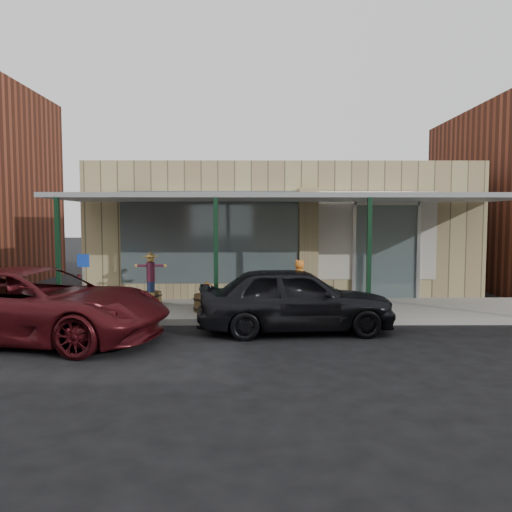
{
  "coord_description": "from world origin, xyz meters",
  "views": [
    {
      "loc": [
        -0.92,
        -9.52,
        2.47
      ],
      "look_at": [
        -0.86,
        2.6,
        1.59
      ],
      "focal_mm": 35.0,
      "sensor_mm": 36.0,
      "label": 1
    }
  ],
  "objects_px": {
    "barrel_scarecrow": "(151,287)",
    "car_maroon": "(36,305)",
    "handicap_sign": "(84,276)",
    "parked_sedan": "(295,299)",
    "barrel_pumpkin": "(207,301)"
  },
  "relations": [
    {
      "from": "barrel_scarecrow",
      "to": "car_maroon",
      "type": "height_order",
      "value": "barrel_scarecrow"
    },
    {
      "from": "parked_sedan",
      "to": "barrel_scarecrow",
      "type": "bearing_deg",
      "value": 51.04
    },
    {
      "from": "parked_sedan",
      "to": "car_maroon",
      "type": "relative_size",
      "value": 0.82
    },
    {
      "from": "handicap_sign",
      "to": "parked_sedan",
      "type": "height_order",
      "value": "handicap_sign"
    },
    {
      "from": "handicap_sign",
      "to": "barrel_scarecrow",
      "type": "bearing_deg",
      "value": 60.09
    },
    {
      "from": "barrel_pumpkin",
      "to": "car_maroon",
      "type": "height_order",
      "value": "car_maroon"
    },
    {
      "from": "handicap_sign",
      "to": "parked_sedan",
      "type": "relative_size",
      "value": 0.34
    },
    {
      "from": "barrel_scarecrow",
      "to": "parked_sedan",
      "type": "height_order",
      "value": "barrel_scarecrow"
    },
    {
      "from": "handicap_sign",
      "to": "parked_sedan",
      "type": "xyz_separation_m",
      "value": [
        5.0,
        -1.04,
        -0.38
      ]
    },
    {
      "from": "barrel_scarecrow",
      "to": "barrel_pumpkin",
      "type": "xyz_separation_m",
      "value": [
        1.6,
        -0.92,
        -0.22
      ]
    },
    {
      "from": "barrel_pumpkin",
      "to": "car_maroon",
      "type": "distance_m",
      "value": 4.09
    },
    {
      "from": "barrel_scarecrow",
      "to": "barrel_pumpkin",
      "type": "height_order",
      "value": "barrel_scarecrow"
    },
    {
      "from": "barrel_pumpkin",
      "to": "parked_sedan",
      "type": "xyz_separation_m",
      "value": [
        2.1,
        -1.63,
        0.31
      ]
    },
    {
      "from": "barrel_scarecrow",
      "to": "car_maroon",
      "type": "bearing_deg",
      "value": -137.39
    },
    {
      "from": "barrel_scarecrow",
      "to": "handicap_sign",
      "type": "distance_m",
      "value": 2.05
    }
  ]
}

